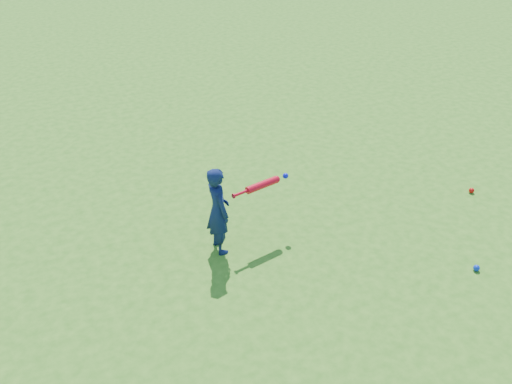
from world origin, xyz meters
TOP-DOWN VIEW (x-y plane):
  - ground at (0.00, 0.00)m, footprint 80.00×80.00m
  - child at (-0.48, 0.43)m, footprint 0.26×0.38m
  - ground_ball_red at (2.87, 0.17)m, footprint 0.07×0.07m
  - ground_ball_blue at (1.84, -1.04)m, footprint 0.07×0.07m
  - bat_swing at (0.09, 0.51)m, footprint 0.74×0.21m

SIDE VIEW (x-z plane):
  - ground at x=0.00m, z-range 0.00..0.00m
  - ground_ball_blue at x=1.84m, z-range 0.00..0.07m
  - ground_ball_red at x=2.87m, z-range 0.00..0.07m
  - child at x=-0.48m, z-range 0.00..1.02m
  - bat_swing at x=0.09m, z-range 0.61..0.70m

